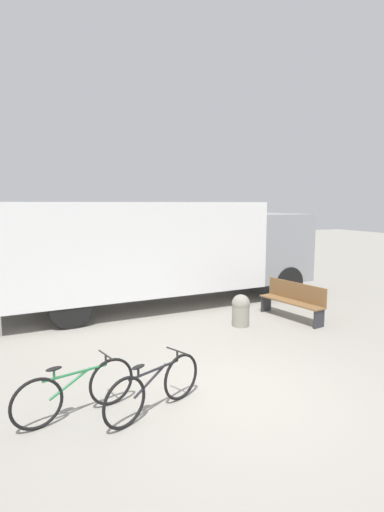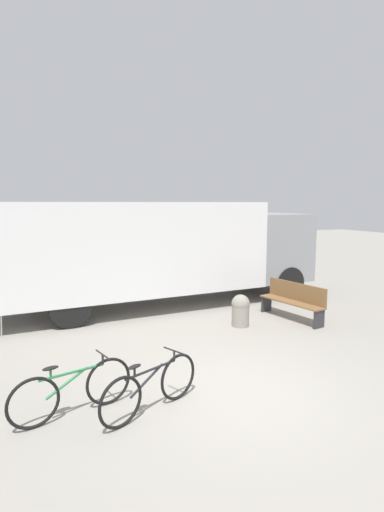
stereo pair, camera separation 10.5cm
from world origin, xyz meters
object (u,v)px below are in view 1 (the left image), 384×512
Objects in this scene: delivery_truck at (162,247)px; bicycle_near at (76,391)px; bollard_near_bench at (241,309)px; bicycle_middle at (155,387)px; park_bench at (293,299)px.

bicycle_near is at bearing -122.99° from delivery_truck.
bicycle_near is (-3.11, -5.43, -1.31)m from delivery_truck.
bollard_near_bench is (1.08, -2.71, -1.28)m from delivery_truck.
bicycle_middle is (-2.07, -5.76, -1.31)m from delivery_truck.
bicycle_near is at bearing 137.61° from bicycle_middle.
bicycle_middle is (-4.70, -3.07, -0.13)m from park_bench.
delivery_truck is 4.85× the size of park_bench.
park_bench is at bearing 0.56° from bollard_near_bench.
delivery_truck is 3.18m from bollard_near_bench.
bollard_near_bench is (3.15, 3.05, 0.03)m from bicycle_middle.
bicycle_middle is at bearing -32.66° from bicycle_near.
delivery_truck reaches higher than park_bench.
delivery_truck is at bearing 45.32° from bicycle_near.
bollard_near_bench is (4.19, 2.72, 0.03)m from bicycle_near.
delivery_truck reaches higher than bicycle_middle.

